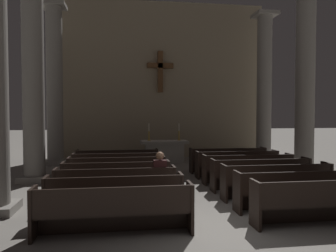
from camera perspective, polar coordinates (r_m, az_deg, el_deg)
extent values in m
plane|color=gray|center=(6.84, 9.44, -17.24)|extent=(80.00, 80.00, 0.00)
cube|color=black|center=(6.42, -9.30, -14.57)|extent=(2.82, 0.40, 0.05)
cube|color=black|center=(6.13, -9.36, -12.71)|extent=(2.82, 0.05, 0.50)
cube|color=black|center=(6.66, -9.25, -15.97)|extent=(2.82, 0.04, 0.40)
cube|color=black|center=(6.52, 3.85, -13.83)|extent=(0.06, 0.50, 0.95)
cube|color=black|center=(6.58, -22.33, -13.84)|extent=(0.06, 0.50, 0.95)
cube|color=black|center=(7.39, -9.13, -12.32)|extent=(2.82, 0.40, 0.05)
cube|color=black|center=(7.11, -9.18, -10.62)|extent=(2.82, 0.05, 0.50)
cube|color=black|center=(7.63, -9.09, -13.61)|extent=(2.82, 0.04, 0.40)
cube|color=black|center=(7.47, 2.22, -11.73)|extent=(0.06, 0.50, 0.95)
cube|color=black|center=(7.53, -20.41, -11.77)|extent=(0.06, 0.50, 0.95)
cube|color=black|center=(8.37, -9.00, -10.59)|extent=(2.82, 0.40, 0.05)
cube|color=black|center=(8.09, -9.04, -9.04)|extent=(2.82, 0.05, 0.50)
cube|color=black|center=(8.60, -8.97, -11.78)|extent=(2.82, 0.04, 0.40)
cube|color=black|center=(8.44, 0.98, -10.10)|extent=(0.06, 0.50, 0.95)
cube|color=black|center=(8.49, -18.94, -10.16)|extent=(0.06, 0.50, 0.95)
cube|color=black|center=(9.35, -8.90, -9.22)|extent=(2.82, 0.40, 0.05)
cube|color=black|center=(9.08, -8.93, -7.80)|extent=(2.82, 0.05, 0.50)
cube|color=black|center=(9.58, -8.88, -10.33)|extent=(2.82, 0.04, 0.40)
cube|color=black|center=(9.41, 0.00, -8.81)|extent=(0.06, 0.50, 0.95)
cube|color=black|center=(9.46, -17.78, -8.87)|extent=(0.06, 0.50, 0.95)
cube|color=black|center=(10.34, -8.82, -8.11)|extent=(2.82, 0.40, 0.05)
cube|color=black|center=(10.07, -8.85, -6.80)|extent=(2.82, 0.05, 0.50)
cube|color=black|center=(10.56, -8.80, -9.14)|extent=(2.82, 0.04, 0.40)
cube|color=black|center=(10.39, -0.78, -7.76)|extent=(0.06, 0.50, 0.95)
cube|color=black|center=(10.43, -16.84, -7.81)|extent=(0.06, 0.50, 0.95)
cube|color=black|center=(11.33, -8.76, -7.20)|extent=(2.82, 0.40, 0.05)
cube|color=black|center=(11.07, -8.78, -5.99)|extent=(2.82, 0.05, 0.50)
cube|color=black|center=(11.55, -8.74, -8.16)|extent=(2.82, 0.04, 0.40)
cube|color=black|center=(11.38, -1.43, -6.88)|extent=(0.06, 0.50, 0.95)
cube|color=black|center=(11.41, -16.07, -6.94)|extent=(0.06, 0.50, 0.95)
cube|color=black|center=(12.32, -8.70, -6.44)|extent=(2.82, 0.40, 0.05)
cube|color=black|center=(12.06, -8.72, -5.30)|extent=(2.82, 0.05, 0.50)
cube|color=black|center=(12.54, -8.69, -7.33)|extent=(2.82, 0.04, 0.40)
cube|color=black|center=(12.36, -1.98, -6.15)|extent=(0.06, 0.50, 0.95)
cube|color=black|center=(12.40, -15.42, -6.21)|extent=(0.06, 0.50, 0.95)
cube|color=black|center=(7.60, 25.09, -12.10)|extent=(2.82, 0.40, 0.05)
cube|color=black|center=(7.35, 26.10, -10.40)|extent=(2.82, 0.05, 0.50)
cube|color=black|center=(7.80, 24.32, -13.42)|extent=(2.82, 0.04, 0.40)
cube|color=black|center=(6.90, 14.86, -12.99)|extent=(0.06, 0.50, 0.95)
cube|color=black|center=(8.43, 21.28, -10.62)|extent=(2.82, 0.40, 0.05)
cube|color=black|center=(8.18, 22.09, -9.05)|extent=(2.82, 0.05, 0.50)
cube|color=black|center=(8.64, 20.66, -11.84)|extent=(2.82, 0.04, 0.40)
cube|color=black|center=(7.81, 11.93, -11.17)|extent=(0.06, 0.50, 0.95)
cube|color=black|center=(9.30, 18.20, -9.37)|extent=(2.82, 0.40, 0.05)
cube|color=black|center=(9.05, 18.86, -7.93)|extent=(2.82, 0.05, 0.50)
cube|color=black|center=(9.50, 17.70, -10.50)|extent=(2.82, 0.04, 0.40)
cube|color=black|center=(8.74, 9.64, -9.71)|extent=(0.06, 0.50, 0.95)
cube|color=black|center=(9.99, 25.77, -8.39)|extent=(0.06, 0.50, 0.95)
cube|color=black|center=(10.19, 15.68, -8.32)|extent=(2.82, 0.40, 0.05)
cube|color=black|center=(9.94, 16.22, -6.99)|extent=(2.82, 0.05, 0.50)
cube|color=black|center=(10.40, 15.26, -9.37)|extent=(2.82, 0.04, 0.40)
cube|color=black|center=(9.68, 7.81, -8.52)|extent=(0.06, 0.50, 0.95)
cube|color=black|center=(10.82, 22.78, -7.53)|extent=(0.06, 0.50, 0.95)
cube|color=black|center=(11.11, 13.57, -7.43)|extent=(2.82, 0.40, 0.05)
cube|color=black|center=(10.86, 14.02, -6.19)|extent=(2.82, 0.05, 0.50)
cube|color=black|center=(11.31, 13.22, -8.41)|extent=(2.82, 0.04, 0.40)
cube|color=black|center=(10.64, 6.31, -7.54)|extent=(0.06, 0.50, 0.95)
cube|color=black|center=(11.68, 20.24, -6.78)|extent=(0.06, 0.50, 0.95)
cube|color=black|center=(12.03, 11.79, -6.67)|extent=(2.82, 0.40, 0.05)
cube|color=black|center=(11.79, 12.17, -5.51)|extent=(2.82, 0.05, 0.50)
cube|color=black|center=(12.24, 11.49, -7.58)|extent=(2.82, 0.04, 0.40)
cube|color=black|center=(11.60, 5.07, -6.71)|extent=(0.06, 0.50, 0.95)
cube|color=black|center=(12.57, 18.05, -6.12)|extent=(0.06, 0.50, 0.95)
cube|color=black|center=(12.97, 10.27, -6.01)|extent=(2.82, 0.40, 0.05)
cube|color=black|center=(12.72, 10.60, -4.92)|extent=(2.82, 0.05, 0.50)
cube|color=black|center=(13.18, 10.02, -6.87)|extent=(2.82, 0.04, 0.40)
cube|color=black|center=(12.57, 4.02, -6.01)|extent=(0.06, 0.50, 0.95)
cube|color=black|center=(13.47, 16.16, -5.54)|extent=(0.06, 0.50, 0.95)
cube|color=gray|center=(12.04, -22.08, -8.35)|extent=(0.97, 0.97, 0.20)
cylinder|color=gray|center=(11.90, -22.32, 7.70)|extent=(0.70, 0.70, 6.89)
cube|color=gray|center=(13.53, 22.44, -7.20)|extent=(0.97, 0.97, 0.20)
cylinder|color=gray|center=(13.40, 22.66, 7.06)|extent=(0.70, 0.70, 6.89)
cube|color=gray|center=(15.47, -18.88, -5.97)|extent=(0.97, 0.97, 0.20)
cylinder|color=gray|center=(15.36, -19.04, 6.47)|extent=(0.70, 0.70, 6.89)
cube|color=gray|center=(16.02, -19.21, 19.15)|extent=(1.04, 1.04, 0.16)
cube|color=gray|center=(16.65, 16.19, -5.36)|extent=(0.97, 0.97, 0.20)
cylinder|color=gray|center=(16.55, 16.32, 6.19)|extent=(0.70, 0.70, 6.89)
cube|color=gray|center=(17.16, 16.45, 18.01)|extent=(1.04, 1.04, 0.16)
cube|color=#A8A399|center=(15.31, -0.69, -4.65)|extent=(1.76, 0.72, 0.88)
cube|color=#A8A399|center=(15.26, -0.69, -2.79)|extent=(2.20, 0.90, 0.12)
cube|color=silver|center=(15.25, -0.69, -2.55)|extent=(2.09, 0.86, 0.01)
cylinder|color=#B79338|center=(15.18, -3.31, -2.51)|extent=(0.16, 0.16, 0.02)
cylinder|color=#B79338|center=(15.16, -3.31, -1.73)|extent=(0.07, 0.07, 0.44)
cylinder|color=silver|center=(15.14, -3.32, -0.23)|extent=(0.04, 0.04, 0.36)
cylinder|color=#B79338|center=(15.36, 1.90, -2.45)|extent=(0.16, 0.16, 0.02)
cylinder|color=#B79338|center=(15.34, 1.91, -1.68)|extent=(0.07, 0.07, 0.44)
cylinder|color=silver|center=(15.32, 1.91, -0.20)|extent=(0.04, 0.04, 0.36)
cube|color=gray|center=(17.02, -1.46, 7.93)|extent=(10.81, 0.25, 7.93)
cube|color=brown|center=(16.82, -1.36, 9.36)|extent=(0.25, 0.25, 2.06)
cube|color=brown|center=(16.86, -1.36, 10.40)|extent=(1.32, 0.25, 0.25)
cube|color=#26262B|center=(8.64, -1.59, -11.51)|extent=(0.24, 0.14, 0.45)
cube|color=#26262B|center=(8.45, -1.49, -9.84)|extent=(0.28, 0.36, 0.12)
cube|color=#381919|center=(8.26, -1.39, -7.79)|extent=(0.32, 0.20, 0.54)
sphere|color=#9E7051|center=(8.20, -1.39, -5.18)|extent=(0.20, 0.20, 0.20)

